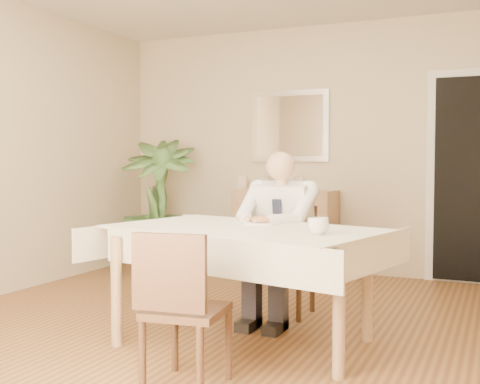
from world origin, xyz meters
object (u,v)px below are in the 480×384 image
at_px(dining_table, 244,240).
at_px(chair_near, 179,302).
at_px(seated_man, 276,227).
at_px(sideboard, 285,231).
at_px(chair_far, 288,253).
at_px(coffee_mug, 318,226).
at_px(potted_palm, 158,205).

relative_size(dining_table, chair_near, 2.37).
xyz_separation_m(dining_table, chair_near, (0.01, -0.86, -0.21)).
height_order(seated_man, sideboard, seated_man).
bearing_deg(dining_table, chair_far, 103.62).
xyz_separation_m(chair_far, sideboard, (-0.59, 1.60, -0.03)).
bearing_deg(chair_far, sideboard, 106.57).
xyz_separation_m(seated_man, coffee_mug, (0.54, -0.77, 0.11)).
height_order(chair_near, seated_man, seated_man).
bearing_deg(potted_palm, seated_man, -37.61).
distance_m(chair_near, potted_palm, 3.47).
height_order(seated_man, potted_palm, potted_palm).
bearing_deg(seated_man, chair_far, 90.00).
xyz_separation_m(seated_man, sideboard, (-0.59, 1.88, -0.26)).
height_order(chair_far, potted_palm, potted_palm).
bearing_deg(chair_far, seated_man, -93.72).
height_order(dining_table, seated_man, seated_man).
relative_size(seated_man, coffee_mug, 10.01).
bearing_deg(chair_near, seated_man, 83.27).
height_order(chair_far, coffee_mug, coffee_mug).
bearing_deg(sideboard, coffee_mug, -61.89).
relative_size(dining_table, sideboard, 1.79).
bearing_deg(coffee_mug, seated_man, 125.30).
xyz_separation_m(seated_man, potted_palm, (-1.88, 1.45, 0.02)).
distance_m(seated_man, coffee_mug, 0.95).
distance_m(dining_table, chair_far, 0.90).
bearing_deg(sideboard, dining_table, -71.64).
xyz_separation_m(coffee_mug, potted_palm, (-2.42, 2.21, -0.10)).
distance_m(chair_far, potted_palm, 2.22).
distance_m(coffee_mug, sideboard, 2.91).
bearing_deg(chair_far, dining_table, -93.72).
bearing_deg(seated_man, coffee_mug, -54.70).
bearing_deg(potted_palm, sideboard, 18.77).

